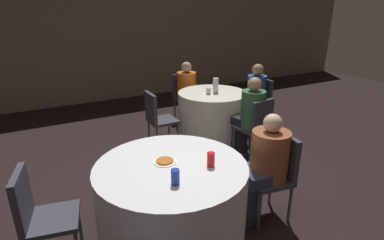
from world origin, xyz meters
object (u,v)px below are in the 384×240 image
chair_far_west (157,115)px  soda_can_blue (175,177)px  chair_far_north (184,93)px  soda_can_red (211,159)px  chair_near_west (38,211)px  person_orange_shirt (188,92)px  chair_far_east (260,99)px  person_blue_shirt (253,97)px  bottle_far (216,85)px  person_green_jacket (249,116)px  person_floral_shirt (263,167)px  pizza_plate_near (165,161)px  chair_far_south (257,123)px  table_far (212,115)px  chair_near_east (276,169)px  table_near (172,203)px

chair_far_west → soda_can_blue: bearing=-18.0°
chair_far_north → soda_can_red: bearing=65.7°
chair_near_west → person_orange_shirt: person_orange_shirt is taller
chair_far_east → person_blue_shirt: bearing=90.0°
person_blue_shirt → bottle_far: (-0.76, 0.02, 0.30)m
soda_can_red → bottle_far: (1.36, 2.02, 0.06)m
person_green_jacket → bottle_far: 0.84m
person_floral_shirt → pizza_plate_near: person_floral_shirt is taller
chair_near_west → bottle_far: bottle_far is taller
person_orange_shirt → person_floral_shirt: bearing=75.3°
chair_far_south → bottle_far: size_ratio=3.77×
table_far → pizza_plate_near: 2.45m
chair_near_east → pizza_plate_near: chair_near_east is taller
table_far → chair_near_east: bearing=-105.2°
person_floral_shirt → soda_can_blue: size_ratio=9.08×
chair_far_east → table_far: bearing=90.0°
chair_far_west → person_floral_shirt: bearing=8.1°
chair_far_north → person_green_jacket: person_green_jacket is taller
pizza_plate_near → soda_can_red: soda_can_red is taller
chair_near_east → person_blue_shirt: bearing=-24.4°
chair_far_east → pizza_plate_near: bearing=126.3°
table_near → chair_near_east: chair_near_east is taller
bottle_far → chair_far_east: bearing=-1.6°
chair_far_south → chair_far_west: same height
table_far → chair_near_east: 2.12m
chair_near_west → chair_far_south: bearing=115.4°
person_blue_shirt → bottle_far: size_ratio=4.95×
chair_near_east → person_blue_shirt: person_blue_shirt is taller
pizza_plate_near → person_floral_shirt: bearing=-14.0°
table_near → person_blue_shirt: (2.41, 1.83, 0.20)m
person_blue_shirt → bottle_far: 0.82m
table_near → chair_far_east: bearing=35.2°
chair_far_south → person_floral_shirt: (-0.83, -1.05, 0.05)m
chair_near_east → person_green_jacket: size_ratio=0.76×
person_orange_shirt → soda_can_red: (-1.31, -2.85, 0.24)m
chair_near_west → soda_can_red: soda_can_red is taller
chair_far_west → person_blue_shirt: (1.77, -0.05, 0.05)m
table_near → bottle_far: 2.52m
table_near → chair_near_east: (1.05, -0.18, 0.15)m
table_near → pizza_plate_near: bearing=107.7°
person_green_jacket → bottle_far: bearing=87.0°
chair_far_east → person_orange_shirt: size_ratio=0.78×
person_blue_shirt → soda_can_blue: (-2.51, -2.11, 0.24)m
person_floral_shirt → chair_far_south: bearing=-28.4°
chair_far_north → person_floral_shirt: size_ratio=0.79×
table_far → chair_far_east: bearing=-2.4°
person_green_jacket → pizza_plate_near: person_green_jacket is taller
person_floral_shirt → chair_far_east: bearing=-30.6°
chair_far_east → person_orange_shirt: (-0.98, 0.85, 0.05)m
chair_far_east → person_orange_shirt: bearing=51.4°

